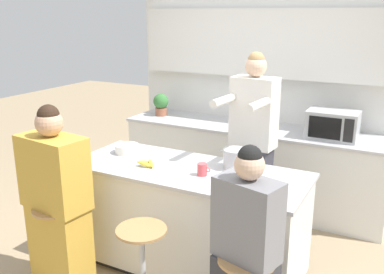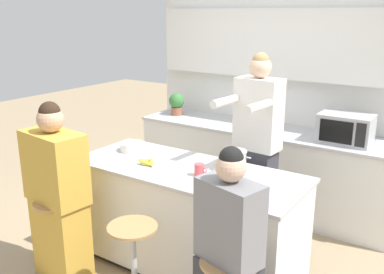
{
  "view_description": "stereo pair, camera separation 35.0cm",
  "coord_description": "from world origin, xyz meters",
  "px_view_note": "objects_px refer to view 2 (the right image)",
  "views": [
    {
      "loc": [
        1.57,
        -2.9,
        2.15
      ],
      "look_at": [
        0.0,
        0.08,
        1.17
      ],
      "focal_mm": 40.0,
      "sensor_mm": 36.0,
      "label": 1
    },
    {
      "loc": [
        1.87,
        -2.72,
        2.15
      ],
      "look_at": [
        0.0,
        0.08,
        1.17
      ],
      "focal_mm": 40.0,
      "sensor_mm": 36.0,
      "label": 2
    }
  ],
  "objects_px": {
    "coffee_cup_near": "(199,170)",
    "banana_bunch": "(147,162)",
    "potted_plant": "(177,103)",
    "bar_stool_leftmost": "(60,237)",
    "person_cooking": "(256,157)",
    "kitchen_island": "(187,219)",
    "person_wrapped_blanket": "(58,199)",
    "bar_stool_center": "(134,266)",
    "microwave": "(345,128)",
    "fruit_bowl": "(132,147)",
    "person_seated_near": "(228,267)",
    "cooking_pot": "(234,160)"
  },
  "relations": [
    {
      "from": "fruit_bowl",
      "to": "microwave",
      "type": "distance_m",
      "value": 2.08
    },
    {
      "from": "cooking_pot",
      "to": "microwave",
      "type": "relative_size",
      "value": 0.58
    },
    {
      "from": "coffee_cup_near",
      "to": "kitchen_island",
      "type": "bearing_deg",
      "value": 155.83
    },
    {
      "from": "banana_bunch",
      "to": "potted_plant",
      "type": "relative_size",
      "value": 0.66
    },
    {
      "from": "person_wrapped_blanket",
      "to": "fruit_bowl",
      "type": "distance_m",
      "value": 0.84
    },
    {
      "from": "person_cooking",
      "to": "coffee_cup_near",
      "type": "distance_m",
      "value": 0.7
    },
    {
      "from": "bar_stool_leftmost",
      "to": "potted_plant",
      "type": "relative_size",
      "value": 2.54
    },
    {
      "from": "bar_stool_leftmost",
      "to": "fruit_bowl",
      "type": "distance_m",
      "value": 1.01
    },
    {
      "from": "bar_stool_center",
      "to": "cooking_pot",
      "type": "bearing_deg",
      "value": 68.47
    },
    {
      "from": "kitchen_island",
      "to": "bar_stool_leftmost",
      "type": "height_order",
      "value": "kitchen_island"
    },
    {
      "from": "kitchen_island",
      "to": "potted_plant",
      "type": "height_order",
      "value": "potted_plant"
    },
    {
      "from": "coffee_cup_near",
      "to": "banana_bunch",
      "type": "bearing_deg",
      "value": -176.13
    },
    {
      "from": "kitchen_island",
      "to": "person_wrapped_blanket",
      "type": "height_order",
      "value": "person_wrapped_blanket"
    },
    {
      "from": "person_wrapped_blanket",
      "to": "potted_plant",
      "type": "distance_m",
      "value": 2.29
    },
    {
      "from": "bar_stool_center",
      "to": "person_wrapped_blanket",
      "type": "height_order",
      "value": "person_wrapped_blanket"
    },
    {
      "from": "cooking_pot",
      "to": "potted_plant",
      "type": "bearing_deg",
      "value": 138.84
    },
    {
      "from": "fruit_bowl",
      "to": "microwave",
      "type": "relative_size",
      "value": 0.43
    },
    {
      "from": "bar_stool_leftmost",
      "to": "microwave",
      "type": "bearing_deg",
      "value": 52.85
    },
    {
      "from": "person_cooking",
      "to": "fruit_bowl",
      "type": "distance_m",
      "value": 1.14
    },
    {
      "from": "bar_stool_center",
      "to": "person_wrapped_blanket",
      "type": "xyz_separation_m",
      "value": [
        -0.79,
        -0.0,
        0.34
      ]
    },
    {
      "from": "person_cooking",
      "to": "banana_bunch",
      "type": "height_order",
      "value": "person_cooking"
    },
    {
      "from": "person_cooking",
      "to": "potted_plant",
      "type": "distance_m",
      "value": 1.81
    },
    {
      "from": "person_seated_near",
      "to": "fruit_bowl",
      "type": "relative_size",
      "value": 6.57
    },
    {
      "from": "microwave",
      "to": "banana_bunch",
      "type": "bearing_deg",
      "value": -126.89
    },
    {
      "from": "bar_stool_center",
      "to": "potted_plant",
      "type": "relative_size",
      "value": 2.54
    },
    {
      "from": "bar_stool_center",
      "to": "coffee_cup_near",
      "type": "bearing_deg",
      "value": 73.99
    },
    {
      "from": "person_seated_near",
      "to": "potted_plant",
      "type": "bearing_deg",
      "value": 146.32
    },
    {
      "from": "person_cooking",
      "to": "potted_plant",
      "type": "relative_size",
      "value": 6.68
    },
    {
      "from": "banana_bunch",
      "to": "potted_plant",
      "type": "distance_m",
      "value": 1.87
    },
    {
      "from": "kitchen_island",
      "to": "person_cooking",
      "type": "height_order",
      "value": "person_cooking"
    },
    {
      "from": "fruit_bowl",
      "to": "coffee_cup_near",
      "type": "height_order",
      "value": "coffee_cup_near"
    },
    {
      "from": "bar_stool_leftmost",
      "to": "coffee_cup_near",
      "type": "height_order",
      "value": "coffee_cup_near"
    },
    {
      "from": "coffee_cup_near",
      "to": "microwave",
      "type": "relative_size",
      "value": 0.22
    },
    {
      "from": "person_wrapped_blanket",
      "to": "fruit_bowl",
      "type": "xyz_separation_m",
      "value": [
        0.11,
        0.79,
        0.25
      ]
    },
    {
      "from": "person_cooking",
      "to": "coffee_cup_near",
      "type": "xyz_separation_m",
      "value": [
        -0.17,
        -0.68,
        0.05
      ]
    },
    {
      "from": "potted_plant",
      "to": "coffee_cup_near",
      "type": "bearing_deg",
      "value": -49.52
    },
    {
      "from": "bar_stool_center",
      "to": "coffee_cup_near",
      "type": "xyz_separation_m",
      "value": [
        0.17,
        0.6,
        0.6
      ]
    },
    {
      "from": "kitchen_island",
      "to": "banana_bunch",
      "type": "height_order",
      "value": "banana_bunch"
    },
    {
      "from": "person_wrapped_blanket",
      "to": "coffee_cup_near",
      "type": "relative_size",
      "value": 13.79
    },
    {
      "from": "banana_bunch",
      "to": "person_seated_near",
      "type": "bearing_deg",
      "value": -27.51
    },
    {
      "from": "banana_bunch",
      "to": "microwave",
      "type": "height_order",
      "value": "microwave"
    },
    {
      "from": "bar_stool_center",
      "to": "person_wrapped_blanket",
      "type": "relative_size",
      "value": 0.46
    },
    {
      "from": "coffee_cup_near",
      "to": "microwave",
      "type": "height_order",
      "value": "microwave"
    },
    {
      "from": "bar_stool_leftmost",
      "to": "bar_stool_center",
      "type": "distance_m",
      "value": 0.79
    },
    {
      "from": "bar_stool_center",
      "to": "coffee_cup_near",
      "type": "distance_m",
      "value": 0.87
    },
    {
      "from": "bar_stool_center",
      "to": "banana_bunch",
      "type": "bearing_deg",
      "value": 119.7
    },
    {
      "from": "banana_bunch",
      "to": "microwave",
      "type": "distance_m",
      "value": 2.0
    },
    {
      "from": "fruit_bowl",
      "to": "coffee_cup_near",
      "type": "bearing_deg",
      "value": -12.03
    },
    {
      "from": "bar_stool_leftmost",
      "to": "person_cooking",
      "type": "distance_m",
      "value": 1.81
    },
    {
      "from": "kitchen_island",
      "to": "bar_stool_leftmost",
      "type": "bearing_deg",
      "value": -138.12
    }
  ]
}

